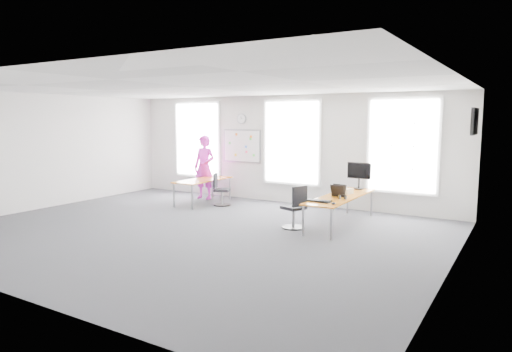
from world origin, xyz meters
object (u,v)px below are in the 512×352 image
Objects in this scene: desk_right at (341,198)px; chair_left at (220,191)px; chair_right at (295,210)px; monitor at (359,173)px; keyboard at (319,201)px; headphones at (342,197)px; desk_left at (203,181)px; person at (204,167)px.

chair_left reaches higher than desk_right.
monitor reaches higher than chair_right.
chair_right is at bearing -138.20° from chair_left.
headphones is at bearing 68.03° from keyboard.
headphones is at bearing -11.51° from desk_left.
chair_left is at bearing -168.40° from monitor.
headphones is (3.82, -0.90, 0.32)m from chair_left.
desk_left is at bearing -57.47° from person.
headphones is (4.82, -1.51, -0.23)m from person.
person is (-1.00, 0.61, 0.55)m from chair_left.
monitor is at bearing 8.17° from desk_left.
desk_right is 5.50× the size of keyboard.
chair_left is (-2.93, 1.33, -0.03)m from chair_right.
person reaches higher than chair_left.
person reaches higher than headphones.
monitor is at bearing 88.75° from desk_right.
chair_left is at bearing 149.31° from headphones.
keyboard is at bearing -135.99° from chair_left.
chair_left is 1.78× the size of keyboard.
monitor is at bearing -179.99° from chair_right.
chair_left is at bearing 164.99° from keyboard.
chair_right is at bearing -20.65° from desk_left.
chair_right reaches higher than keyboard.
keyboard is at bearing -136.56° from headphones.
headphones reaches higher than desk_left.
monitor reaches higher than desk_right.
monitor is (0.15, 2.04, 0.38)m from keyboard.
monitor is (0.75, 1.93, 0.64)m from chair_right.
desk_left is 3.76× the size of keyboard.
person is at bearing -95.07° from chair_right.
chair_right is (-0.72, -0.80, -0.21)m from desk_right.
chair_right is 0.50× the size of person.
headphones is (0.30, 0.54, 0.04)m from keyboard.
desk_right is at bearing 97.19° from headphones.
monitor is (4.26, 0.61, 0.43)m from desk_left.
monitor is at bearing -1.69° from person.
person is 3.80× the size of keyboard.
chair_left is 1.35× the size of monitor.
keyboard is (3.53, -1.44, 0.29)m from chair_left.
desk_left is 2.11× the size of chair_left.
headphones is 0.27× the size of monitor.
person is 4.68m from monitor.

